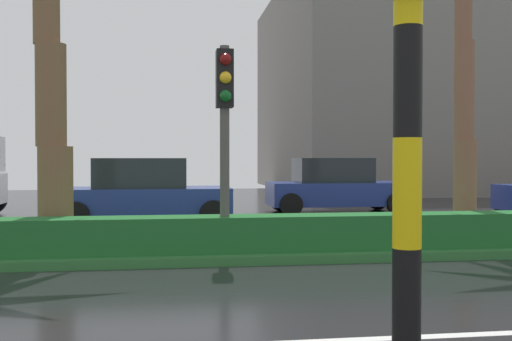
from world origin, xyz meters
name	(u,v)px	position (x,y,z in m)	size (l,w,h in m)	color
traffic_signal_median_right	(225,110)	(6.26, 6.55, 2.53)	(0.28, 0.43, 3.45)	#4C4C47
traffic_signal_foreground	(407,12)	(6.65, -0.29, 2.54)	(0.28, 0.43, 3.69)	yellow
car_in_traffic_second	(145,193)	(4.71, 12.26, 0.83)	(4.30, 2.02, 1.72)	navy
car_in_traffic_third	(335,186)	(10.51, 14.90, 0.83)	(4.30, 2.02, 1.72)	navy
building_far_right	(439,92)	(20.40, 28.71, 5.43)	(18.40, 15.65, 10.86)	slate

